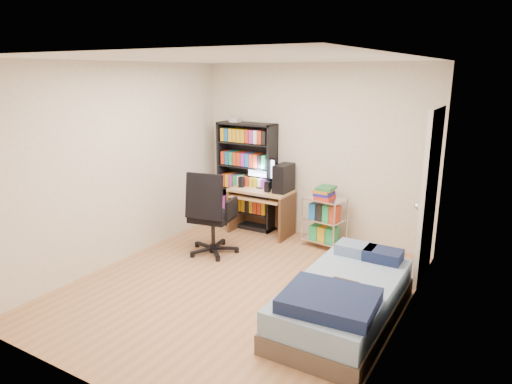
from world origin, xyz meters
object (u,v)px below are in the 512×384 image
Objects in this scene: computer_desk at (268,193)px; office_chair at (211,228)px; bed at (343,300)px; media_shelf at (247,175)px.

office_chair is at bearing -103.44° from computer_desk.
bed is at bearing -29.64° from office_chair.
bed is (2.13, -0.76, -0.13)m from office_chair.
computer_desk is at bearing 135.35° from bed.
media_shelf is 1.50× the size of office_chair.
computer_desk reaches higher than office_chair.
media_shelf is 0.50m from computer_desk.
bed is at bearing -44.65° from computer_desk.
office_chair is 0.61× the size of bed.
media_shelf is 0.92× the size of bed.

